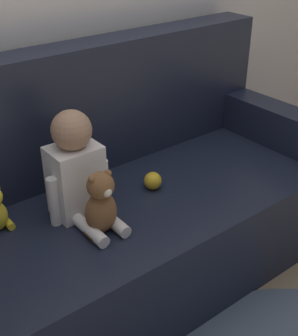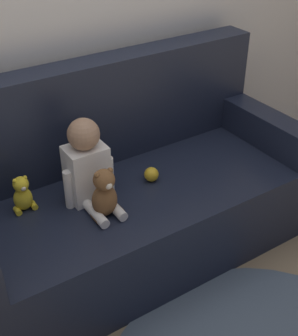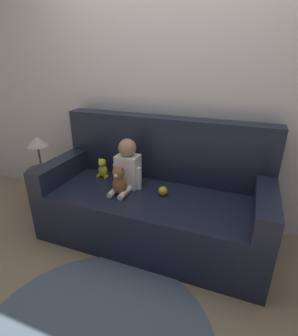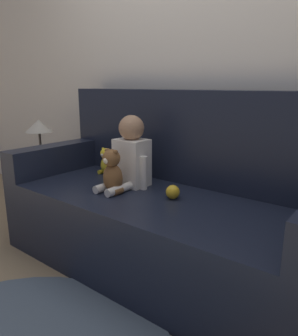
# 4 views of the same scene
# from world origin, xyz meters

# --- Properties ---
(ground_plane) EXTENTS (12.00, 12.00, 0.00)m
(ground_plane) POSITION_xyz_m (0.00, 0.00, 0.00)
(ground_plane) COLOR #9E8460
(wall_back) EXTENTS (8.00, 0.05, 2.60)m
(wall_back) POSITION_xyz_m (0.00, 0.52, 1.30)
(wall_back) COLOR silver
(wall_back) RESTS_ON ground_plane
(couch) EXTENTS (1.97, 0.86, 1.06)m
(couch) POSITION_xyz_m (0.00, 0.07, 0.36)
(couch) COLOR black
(couch) RESTS_ON ground_plane
(person_baby) EXTENTS (0.27, 0.35, 0.45)m
(person_baby) POSITION_xyz_m (-0.25, 0.03, 0.67)
(person_baby) COLOR white
(person_baby) RESTS_ON couch
(teddy_bear_brown) EXTENTS (0.15, 0.12, 0.26)m
(teddy_bear_brown) POSITION_xyz_m (-0.24, -0.14, 0.59)
(teddy_bear_brown) COLOR brown
(teddy_bear_brown) RESTS_ON couch
(plush_toy_side) EXTENTS (0.11, 0.09, 0.19)m
(plush_toy_side) POSITION_xyz_m (-0.56, 0.12, 0.56)
(plush_toy_side) COLOR yellow
(plush_toy_side) RESTS_ON couch
(toy_ball) EXTENTS (0.08, 0.08, 0.08)m
(toy_ball) POSITION_xyz_m (0.10, -0.01, 0.51)
(toy_ball) COLOR gold
(toy_ball) RESTS_ON couch
(side_table) EXTENTS (0.33, 0.33, 0.82)m
(side_table) POSITION_xyz_m (-1.29, 0.07, 0.61)
(side_table) COLOR brown
(side_table) RESTS_ON ground_plane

